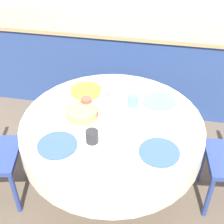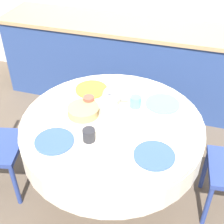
{
  "view_description": "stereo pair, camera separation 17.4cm",
  "coord_description": "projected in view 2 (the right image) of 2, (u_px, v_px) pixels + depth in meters",
  "views": [
    {
      "loc": [
        0.32,
        -1.64,
        2.11
      ],
      "look_at": [
        0.0,
        0.0,
        0.83
      ],
      "focal_mm": 50.0,
      "sensor_mm": 36.0,
      "label": 1
    },
    {
      "loc": [
        0.49,
        -1.6,
        2.11
      ],
      "look_at": [
        0.0,
        0.0,
        0.83
      ],
      "focal_mm": 50.0,
      "sensor_mm": 36.0,
      "label": 2
    }
  ],
  "objects": [
    {
      "name": "ground_plane",
      "position": [
        112.0,
        190.0,
        2.61
      ],
      "size": [
        12.0,
        12.0,
        0.0
      ],
      "primitive_type": "plane",
      "color": "brown"
    },
    {
      "name": "kitchen_counter",
      "position": [
        149.0,
        65.0,
        3.4
      ],
      "size": [
        3.24,
        0.64,
        0.89
      ],
      "color": "#2D4784",
      "rests_on": "ground_plane"
    },
    {
      "name": "dining_table",
      "position": [
        112.0,
        135.0,
        2.23
      ],
      "size": [
        1.28,
        1.28,
        0.75
      ],
      "color": "tan",
      "rests_on": "ground_plane"
    },
    {
      "name": "plate_near_left",
      "position": [
        54.0,
        141.0,
        1.99
      ],
      "size": [
        0.25,
        0.25,
        0.01
      ],
      "primitive_type": "cylinder",
      "color": "#3856AD",
      "rests_on": "dining_table"
    },
    {
      "name": "cup_near_left",
      "position": [
        89.0,
        135.0,
        1.98
      ],
      "size": [
        0.08,
        0.08,
        0.09
      ],
      "primitive_type": "cylinder",
      "color": "#28282D",
      "rests_on": "dining_table"
    },
    {
      "name": "plate_near_right",
      "position": [
        154.0,
        155.0,
        1.89
      ],
      "size": [
        0.25,
        0.25,
        0.01
      ],
      "primitive_type": "cylinder",
      "color": "#3856AD",
      "rests_on": "dining_table"
    },
    {
      "name": "cup_near_right",
      "position": [
        141.0,
        131.0,
        2.01
      ],
      "size": [
        0.08,
        0.08,
        0.09
      ],
      "primitive_type": "cylinder",
      "color": "white",
      "rests_on": "dining_table"
    },
    {
      "name": "plate_far_left",
      "position": [
        91.0,
        89.0,
        2.47
      ],
      "size": [
        0.25,
        0.25,
        0.01
      ],
      "primitive_type": "cylinder",
      "color": "yellow",
      "rests_on": "dining_table"
    },
    {
      "name": "cup_far_left",
      "position": [
        89.0,
        102.0,
        2.27
      ],
      "size": [
        0.08,
        0.08,
        0.09
      ],
      "primitive_type": "cylinder",
      "color": "#CC4C3D",
      "rests_on": "dining_table"
    },
    {
      "name": "plate_far_right",
      "position": [
        163.0,
        104.0,
        2.31
      ],
      "size": [
        0.25,
        0.25,
        0.01
      ],
      "primitive_type": "cylinder",
      "color": "#60BCB7",
      "rests_on": "dining_table"
    },
    {
      "name": "cup_far_right",
      "position": [
        136.0,
        102.0,
        2.27
      ],
      "size": [
        0.08,
        0.08,
        0.09
      ],
      "primitive_type": "cylinder",
      "color": "#5BA39E",
      "rests_on": "dining_table"
    },
    {
      "name": "coffee_carafe",
      "position": [
        109.0,
        107.0,
        2.11
      ],
      "size": [
        0.12,
        0.12,
        0.25
      ],
      "color": "#B2B2B7",
      "rests_on": "dining_table"
    },
    {
      "name": "teapot",
      "position": [
        112.0,
        96.0,
        2.26
      ],
      "size": [
        0.19,
        0.14,
        0.18
      ],
      "color": "silver",
      "rests_on": "dining_table"
    },
    {
      "name": "bread_basket",
      "position": [
        83.0,
        111.0,
        2.2
      ],
      "size": [
        0.22,
        0.22,
        0.06
      ],
      "primitive_type": "cylinder",
      "color": "tan",
      "rests_on": "dining_table"
    }
  ]
}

